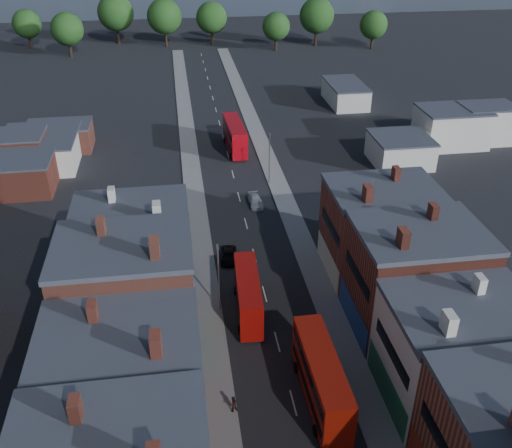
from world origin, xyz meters
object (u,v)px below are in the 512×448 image
object	(u,v)px
bus_0	(248,294)
car_2	(228,255)
bus_2	(235,135)
car_3	(255,201)
ped_1	(233,404)
bus_1	(321,378)

from	to	relation	value
bus_0	car_2	distance (m)	10.67
bus_0	bus_2	distance (m)	45.12
car_3	ped_1	distance (m)	38.06
bus_2	ped_1	xyz separation A→B (m)	(-6.86, -58.23, -1.77)
bus_2	bus_0	bearing A→B (deg)	-97.24
bus_1	car_3	bearing A→B (deg)	89.90
bus_1	car_3	size ratio (longest dim) A/B	2.67
bus_1	ped_1	xyz separation A→B (m)	(-7.75, -0.19, -1.76)
car_2	bus_2	bearing A→B (deg)	88.14
car_2	ped_1	bearing A→B (deg)	-89.03
bus_2	car_3	world-z (taller)	bus_2
car_3	ped_1	size ratio (longest dim) A/B	2.72
bus_1	bus_2	world-z (taller)	bus_2
bus_0	bus_1	size ratio (longest dim) A/B	0.90
bus_1	ped_1	world-z (taller)	bus_1
bus_2	bus_1	bearing A→B (deg)	-91.59
bus_1	ped_1	bearing A→B (deg)	-179.25
bus_0	bus_2	bearing A→B (deg)	88.40
bus_0	car_3	world-z (taller)	bus_0
bus_2	car_3	bearing A→B (deg)	-90.95
bus_0	car_2	xyz separation A→B (m)	(-1.01, 10.47, -1.80)
bus_2	car_3	size ratio (longest dim) A/B	2.69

